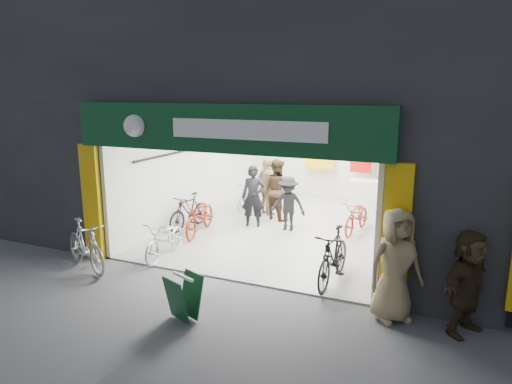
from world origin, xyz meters
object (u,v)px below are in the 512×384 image
Objects in this scene: parked_bike at (86,245)px; pedestrian_near at (395,265)px; sandwich_board at (184,296)px; bike_left_front at (166,239)px; bike_right_front at (333,257)px.

parked_bike is 0.94× the size of pedestrian_near.
parked_bike is at bearing -177.41° from sandwich_board.
sandwich_board is at bearing -84.15° from parked_bike.
bike_left_front is at bearing 151.09° from sandwich_board.
bike_right_front is at bearing -50.01° from parked_bike.
sandwich_board is (1.93, -2.29, -0.03)m from bike_left_front.
bike_left_front is 2.26× the size of sandwich_board.
sandwich_board is (-1.90, -2.42, -0.14)m from bike_right_front.
parked_bike is 3.23m from sandwich_board.
bike_right_front reaches higher than bike_left_front.
bike_right_front is 0.97× the size of pedestrian_near.
bike_left_front is 0.95× the size of parked_bike.
bike_left_front is at bearing -175.20° from bike_right_front.
pedestrian_near is at bearing -15.64° from bike_left_front.
parked_bike is at bearing -161.38° from bike_right_front.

